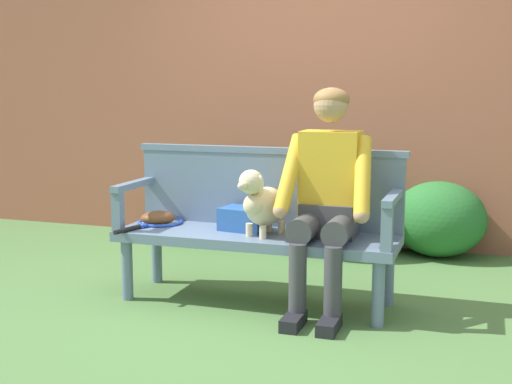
% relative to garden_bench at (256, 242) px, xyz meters
% --- Properties ---
extents(ground_plane, '(40.00, 40.00, 0.00)m').
position_rel_garden_bench_xyz_m(ground_plane, '(0.00, 0.00, -0.38)').
color(ground_plane, '#4C753D').
extents(brick_garden_fence, '(8.00, 0.30, 2.64)m').
position_rel_garden_bench_xyz_m(brick_garden_fence, '(0.00, 1.86, 0.94)').
color(brick_garden_fence, '#9E5642').
rests_on(brick_garden_fence, ground).
extents(hedge_bush_far_left, '(0.95, 0.90, 0.77)m').
position_rel_garden_bench_xyz_m(hedge_bush_far_left, '(0.17, 1.49, 0.01)').
color(hedge_bush_far_left, '#286B2D').
rests_on(hedge_bush_far_left, ground).
extents(hedge_bush_mid_left, '(0.72, 0.62, 0.59)m').
position_rel_garden_bench_xyz_m(hedge_bush_mid_left, '(0.97, 1.54, -0.08)').
color(hedge_bush_mid_left, '#286B2D').
rests_on(hedge_bush_mid_left, ground).
extents(hedge_bush_mid_right, '(0.89, 0.81, 0.68)m').
position_rel_garden_bench_xyz_m(hedge_bush_mid_right, '(-0.97, 1.51, -0.04)').
color(hedge_bush_mid_right, '#286B2D').
rests_on(hedge_bush_mid_right, ground).
extents(garden_bench, '(1.71, 0.52, 0.43)m').
position_rel_garden_bench_xyz_m(garden_bench, '(0.00, 0.00, 0.00)').
color(garden_bench, slate).
rests_on(garden_bench, ground).
extents(bench_backrest, '(1.75, 0.06, 0.50)m').
position_rel_garden_bench_xyz_m(bench_backrest, '(0.00, 0.23, 0.31)').
color(bench_backrest, slate).
rests_on(bench_backrest, garden_bench).
extents(bench_armrest_left_end, '(0.06, 0.52, 0.28)m').
position_rel_garden_bench_xyz_m(bench_armrest_left_end, '(-0.81, -0.09, 0.26)').
color(bench_armrest_left_end, slate).
rests_on(bench_armrest_left_end, garden_bench).
extents(bench_armrest_right_end, '(0.06, 0.52, 0.28)m').
position_rel_garden_bench_xyz_m(bench_armrest_right_end, '(0.81, -0.09, 0.26)').
color(bench_armrest_right_end, slate).
rests_on(bench_armrest_right_end, garden_bench).
extents(person_seated, '(0.56, 0.66, 1.30)m').
position_rel_garden_bench_xyz_m(person_seated, '(0.44, -0.01, 0.33)').
color(person_seated, black).
rests_on(person_seated, ground).
extents(dog_on_bench, '(0.29, 0.40, 0.40)m').
position_rel_garden_bench_xyz_m(dog_on_bench, '(0.06, -0.07, 0.26)').
color(dog_on_bench, beige).
rests_on(dog_on_bench, garden_bench).
extents(tennis_racket, '(0.35, 0.58, 0.03)m').
position_rel_garden_bench_xyz_m(tennis_racket, '(-0.69, 0.05, 0.07)').
color(tennis_racket, blue).
rests_on(tennis_racket, garden_bench).
extents(baseball_glove, '(0.28, 0.27, 0.09)m').
position_rel_garden_bench_xyz_m(baseball_glove, '(-0.67, 0.03, 0.10)').
color(baseball_glove, brown).
rests_on(baseball_glove, garden_bench).
extents(sports_bag, '(0.31, 0.24, 0.14)m').
position_rel_garden_bench_xyz_m(sports_bag, '(-0.09, 0.05, 0.13)').
color(sports_bag, '#2856A3').
rests_on(sports_bag, garden_bench).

